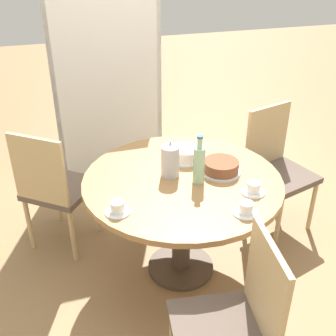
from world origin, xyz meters
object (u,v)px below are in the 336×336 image
at_px(coffee_pot, 170,160).
at_px(bookshelf, 106,75).
at_px(cake_main, 221,167).
at_px(cup_a, 117,208).
at_px(water_bottle, 199,164).
at_px(cake_second, 186,154).
at_px(cup_c, 246,209).
at_px(chair_a, 276,166).
at_px(chair_c, 233,322).
at_px(chair_b, 54,187).
at_px(cup_b, 253,189).

bearing_deg(coffee_pot, bookshelf, 95.67).
bearing_deg(cake_main, cup_a, -161.53).
relative_size(bookshelf, cake_main, 7.81).
distance_m(water_bottle, cake_main, 0.20).
relative_size(cake_second, cup_c, 1.62).
bearing_deg(bookshelf, cake_main, 106.78).
height_order(chair_a, chair_c, same).
relative_size(coffee_pot, cup_c, 1.68).
relative_size(coffee_pot, cake_main, 0.94).
bearing_deg(water_bottle, cake_main, 20.50).
height_order(chair_c, water_bottle, water_bottle).
bearing_deg(bookshelf, cake_second, 103.28).
bearing_deg(cup_a, water_bottle, 17.79).
height_order(chair_a, cake_second, chair_a).
relative_size(chair_b, bookshelf, 0.48).
height_order(chair_c, cake_main, chair_c).
bearing_deg(cup_a, chair_b, 113.27).
bearing_deg(coffee_pot, chair_a, 15.69).
relative_size(chair_c, cup_a, 6.73).
bearing_deg(cake_second, cup_c, -80.59).
bearing_deg(cake_main, cup_c, -95.44).
relative_size(water_bottle, cup_b, 2.20).
bearing_deg(cup_b, chair_b, 145.05).
bearing_deg(chair_a, bookshelf, 115.37).
distance_m(chair_a, cake_main, 0.73).
distance_m(cake_main, cake_second, 0.27).
height_order(chair_a, cup_b, chair_a).
xyz_separation_m(cake_second, cup_c, (0.11, -0.66, -0.01)).
bearing_deg(cake_main, bookshelf, 106.78).
xyz_separation_m(chair_b, water_bottle, (0.84, -0.57, 0.35)).
bearing_deg(cup_a, coffee_pot, 37.51).
bearing_deg(cup_a, cup_c, -17.44).
bearing_deg(cup_c, coffee_pot, 118.23).
distance_m(chair_c, cake_second, 1.17).
relative_size(coffee_pot, cake_second, 1.03).
relative_size(chair_b, cup_a, 6.73).
xyz_separation_m(water_bottle, cup_c, (0.13, -0.37, -0.10)).
relative_size(cake_main, cup_a, 1.78).
xyz_separation_m(chair_b, coffee_pot, (0.70, -0.44, 0.33)).
bearing_deg(chair_a, chair_b, 157.19).
distance_m(bookshelf, cup_b, 1.86).
relative_size(chair_a, cup_a, 6.73).
bearing_deg(cake_second, coffee_pot, -134.78).
bearing_deg(cup_a, cake_second, 39.96).
distance_m(chair_b, cup_a, 0.84).
height_order(chair_a, cake_main, chair_a).
xyz_separation_m(chair_a, cup_b, (-0.51, -0.59, 0.25)).
bearing_deg(cup_c, cup_a, 162.56).
height_order(bookshelf, coffee_pot, bookshelf).
xyz_separation_m(coffee_pot, cup_c, (0.27, -0.50, -0.08)).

